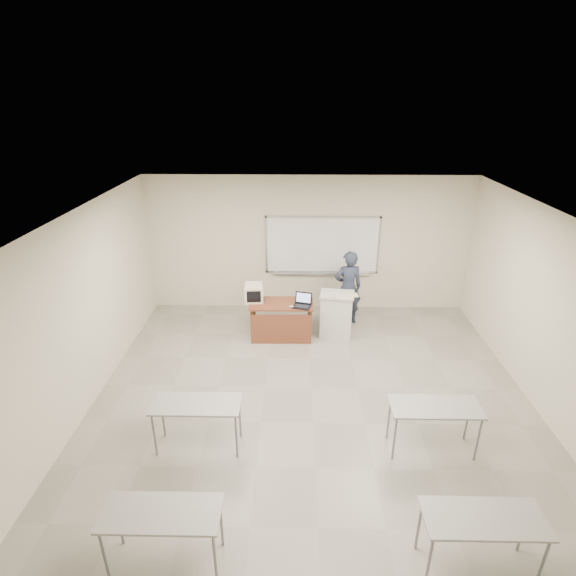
{
  "coord_description": "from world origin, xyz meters",
  "views": [
    {
      "loc": [
        -0.27,
        -5.36,
        4.56
      ],
      "look_at": [
        -0.42,
        2.2,
        1.25
      ],
      "focal_mm": 28.0,
      "sensor_mm": 36.0,
      "label": 1
    }
  ],
  "objects_px": {
    "instructor_desk": "(281,316)",
    "crt_monitor": "(254,293)",
    "keyboard": "(345,296)",
    "whiteboard": "(322,246)",
    "mouse": "(291,307)",
    "podium": "(336,314)",
    "laptop": "(302,303)",
    "presenter": "(348,288)"
  },
  "relations": [
    {
      "from": "whiteboard",
      "to": "mouse",
      "type": "relative_size",
      "value": 25.52
    },
    {
      "from": "podium",
      "to": "instructor_desk",
      "type": "bearing_deg",
      "value": -162.07
    },
    {
      "from": "whiteboard",
      "to": "crt_monitor",
      "type": "distance_m",
      "value": 1.96
    },
    {
      "from": "instructor_desk",
      "to": "podium",
      "type": "height_order",
      "value": "podium"
    },
    {
      "from": "laptop",
      "to": "mouse",
      "type": "bearing_deg",
      "value": -144.34
    },
    {
      "from": "podium",
      "to": "mouse",
      "type": "relative_size",
      "value": 9.45
    },
    {
      "from": "instructor_desk",
      "to": "presenter",
      "type": "bearing_deg",
      "value": 28.17
    },
    {
      "from": "keyboard",
      "to": "presenter",
      "type": "relative_size",
      "value": 0.3
    },
    {
      "from": "whiteboard",
      "to": "instructor_desk",
      "type": "bearing_deg",
      "value": -120.06
    },
    {
      "from": "whiteboard",
      "to": "laptop",
      "type": "height_order",
      "value": "whiteboard"
    },
    {
      "from": "keyboard",
      "to": "laptop",
      "type": "bearing_deg",
      "value": 177.01
    },
    {
      "from": "instructor_desk",
      "to": "laptop",
      "type": "bearing_deg",
      "value": -2.94
    },
    {
      "from": "podium",
      "to": "keyboard",
      "type": "relative_size",
      "value": 1.89
    },
    {
      "from": "podium",
      "to": "crt_monitor",
      "type": "distance_m",
      "value": 1.71
    },
    {
      "from": "podium",
      "to": "mouse",
      "type": "height_order",
      "value": "podium"
    },
    {
      "from": "podium",
      "to": "mouse",
      "type": "xyz_separation_m",
      "value": [
        -0.9,
        -0.29,
        0.31
      ]
    },
    {
      "from": "whiteboard",
      "to": "laptop",
      "type": "distance_m",
      "value": 1.7
    },
    {
      "from": "laptop",
      "to": "whiteboard",
      "type": "bearing_deg",
      "value": 88.02
    },
    {
      "from": "podium",
      "to": "laptop",
      "type": "bearing_deg",
      "value": -155.22
    },
    {
      "from": "whiteboard",
      "to": "presenter",
      "type": "relative_size",
      "value": 1.54
    },
    {
      "from": "podium",
      "to": "laptop",
      "type": "relative_size",
      "value": 2.79
    },
    {
      "from": "whiteboard",
      "to": "presenter",
      "type": "distance_m",
      "value": 1.12
    },
    {
      "from": "podium",
      "to": "laptop",
      "type": "xyz_separation_m",
      "value": [
        -0.7,
        -0.22,
        0.35
      ]
    },
    {
      "from": "crt_monitor",
      "to": "mouse",
      "type": "height_order",
      "value": "crt_monitor"
    },
    {
      "from": "whiteboard",
      "to": "mouse",
      "type": "distance_m",
      "value": 1.84
    },
    {
      "from": "mouse",
      "to": "keyboard",
      "type": "distance_m",
      "value": 1.08
    },
    {
      "from": "crt_monitor",
      "to": "keyboard",
      "type": "relative_size",
      "value": 0.84
    },
    {
      "from": "podium",
      "to": "whiteboard",
      "type": "bearing_deg",
      "value": 108.49
    },
    {
      "from": "podium",
      "to": "mouse",
      "type": "bearing_deg",
      "value": -154.41
    },
    {
      "from": "crt_monitor",
      "to": "instructor_desk",
      "type": "bearing_deg",
      "value": -27.73
    },
    {
      "from": "whiteboard",
      "to": "podium",
      "type": "relative_size",
      "value": 2.7
    },
    {
      "from": "laptop",
      "to": "presenter",
      "type": "height_order",
      "value": "presenter"
    },
    {
      "from": "crt_monitor",
      "to": "laptop",
      "type": "relative_size",
      "value": 1.24
    },
    {
      "from": "instructor_desk",
      "to": "laptop",
      "type": "height_order",
      "value": "laptop"
    },
    {
      "from": "instructor_desk",
      "to": "crt_monitor",
      "type": "relative_size",
      "value": 3.06
    },
    {
      "from": "mouse",
      "to": "crt_monitor",
      "type": "bearing_deg",
      "value": 153.56
    },
    {
      "from": "crt_monitor",
      "to": "presenter",
      "type": "xyz_separation_m",
      "value": [
        1.92,
        0.52,
        -0.11
      ]
    },
    {
      "from": "whiteboard",
      "to": "mouse",
      "type": "xyz_separation_m",
      "value": [
        -0.65,
        -1.57,
        -0.71
      ]
    },
    {
      "from": "mouse",
      "to": "keyboard",
      "type": "relative_size",
      "value": 0.2
    },
    {
      "from": "keyboard",
      "to": "whiteboard",
      "type": "bearing_deg",
      "value": 96.37
    },
    {
      "from": "whiteboard",
      "to": "podium",
      "type": "height_order",
      "value": "whiteboard"
    },
    {
      "from": "podium",
      "to": "keyboard",
      "type": "bearing_deg",
      "value": -31.01
    }
  ]
}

